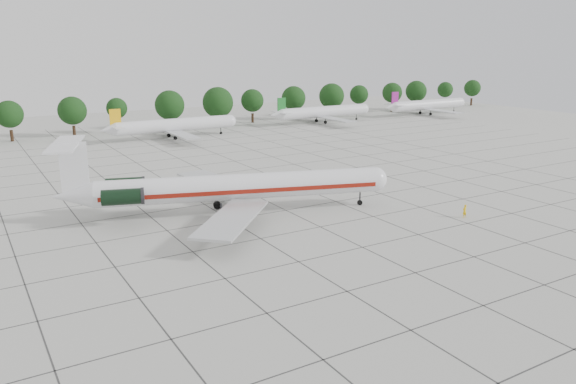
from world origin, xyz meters
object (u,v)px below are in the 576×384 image
at_px(main_airliner, 223,187).
at_px(ground_crew, 465,211).
at_px(bg_airliner_e, 428,105).
at_px(bg_airliner_d, 323,112).
at_px(bg_airliner_c, 175,125).

bearing_deg(main_airliner, ground_crew, -15.69).
relative_size(ground_crew, bg_airliner_e, 0.06).
height_order(ground_crew, bg_airliner_d, bg_airliner_d).
bearing_deg(bg_airliner_d, bg_airliner_e, -1.78).
relative_size(ground_crew, bg_airliner_d, 0.06).
height_order(main_airliner, bg_airliner_d, main_airliner).
distance_m(main_airliner, bg_airliner_e, 115.49).
bearing_deg(bg_airliner_e, main_airliner, -146.95).
bearing_deg(ground_crew, bg_airliner_e, -134.51).
xyz_separation_m(bg_airliner_c, bg_airliner_d, (43.87, 4.10, 0.00)).
height_order(bg_airliner_d, bg_airliner_e, same).
relative_size(bg_airliner_c, bg_airliner_d, 1.00).
distance_m(main_airliner, ground_crew, 30.21).
xyz_separation_m(bg_airliner_d, bg_airliner_e, (37.68, -1.17, 0.00)).
distance_m(main_airliner, bg_airliner_c, 61.96).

